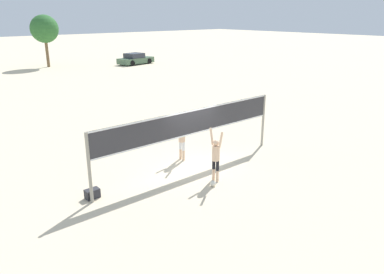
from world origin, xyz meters
name	(u,v)px	position (x,y,z in m)	size (l,w,h in m)	color
ground_plane	(192,168)	(0.00, 0.00, 0.00)	(200.00, 200.00, 0.00)	beige
volleyball_net	(192,126)	(0.00, 0.00, 1.76)	(8.76, 0.11, 2.42)	gray
player_spiker	(216,155)	(-0.09, -1.43, 1.04)	(0.28, 0.68, 1.99)	beige
player_blocker	(182,136)	(0.31, 1.01, 1.04)	(0.28, 0.68, 1.99)	beige
volleyball	(213,183)	(-0.47, -1.71, 0.11)	(0.21, 0.21, 0.21)	silver
gear_bag	(92,194)	(-4.18, 0.27, 0.16)	(0.47, 0.29, 0.32)	#2D2D33
parked_car_mid	(135,59)	(15.81, 29.14, 0.60)	(4.75, 2.65, 1.34)	#4C6B4C
tree_left_cluster	(44,29)	(6.82, 33.63, 4.23)	(3.11, 3.11, 5.82)	brown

